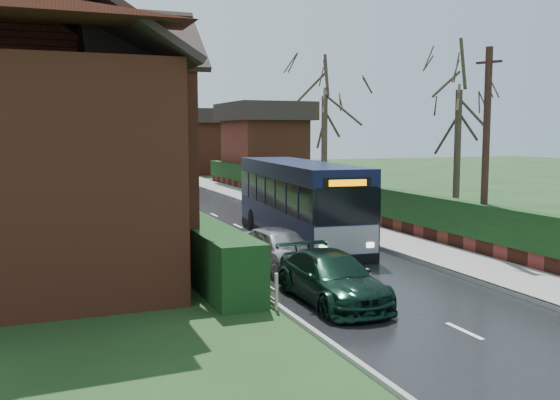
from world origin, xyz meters
name	(u,v)px	position (x,y,z in m)	size (l,w,h in m)	color
ground	(338,273)	(0.00, 0.00, 0.00)	(140.00, 140.00, 0.00)	#284A1F
road	(238,226)	(0.00, 10.00, 0.01)	(6.00, 100.00, 0.02)	black
pavement	(323,220)	(4.25, 10.00, 0.07)	(2.50, 100.00, 0.14)	slate
kerb_right	(300,221)	(3.05, 10.00, 0.07)	(0.12, 100.00, 0.14)	gray
kerb_left	(171,229)	(-3.05, 10.00, 0.05)	(0.12, 100.00, 0.10)	gray
front_hedge	(175,230)	(-3.90, 5.00, 0.80)	(1.20, 16.00, 1.60)	black
picket_fence	(196,239)	(-3.15, 5.00, 0.45)	(0.10, 16.00, 0.90)	tan
right_wall_hedge	(352,199)	(5.80, 10.00, 1.02)	(0.60, 50.00, 1.80)	brown
brick_house	(22,128)	(-8.73, 4.78, 4.38)	(9.30, 14.60, 10.30)	brown
bus	(299,202)	(1.17, 5.76, 1.52)	(3.23, 10.29, 3.07)	black
car_silver	(280,249)	(-1.50, 1.00, 0.67)	(1.59, 3.94, 1.34)	#B1B0B5
car_green	(332,278)	(-1.60, -2.85, 0.62)	(1.73, 4.27, 1.24)	black
car_distant	(143,169)	(1.22, 43.92, 0.72)	(1.52, 4.37, 1.44)	black
bus_stop_sign	(364,196)	(3.20, 4.16, 1.81)	(0.22, 0.40, 2.75)	slate
telegraph_pole	(486,152)	(5.80, 0.51, 3.58)	(0.42, 0.87, 7.07)	black
tree_right_near	(460,80)	(8.21, 5.21, 6.40)	(3.97, 3.97, 8.57)	#33281E
tree_right_far	(325,88)	(6.00, 13.60, 6.53)	(4.53, 4.53, 8.75)	#362820
tree_house_side	(31,43)	(-8.37, 10.00, 7.71)	(4.54, 4.54, 10.32)	#3D2E24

